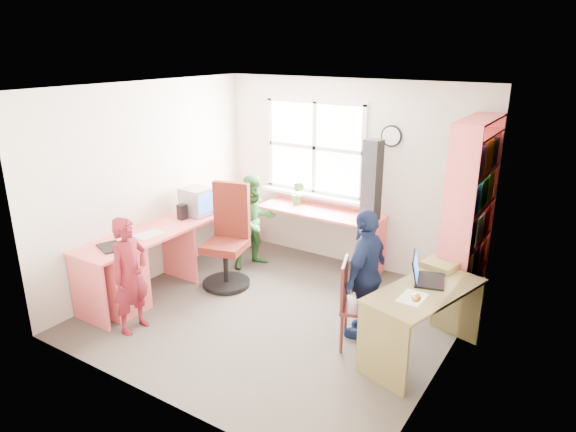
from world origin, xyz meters
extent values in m
cube|color=#443C35|center=(0.00, 0.00, -0.01)|extent=(3.60, 3.40, 0.02)
cube|color=white|center=(0.00, 0.00, 2.41)|extent=(3.60, 3.40, 0.02)
cube|color=beige|center=(0.00, 1.71, 1.20)|extent=(3.60, 0.02, 2.40)
cube|color=beige|center=(0.00, -1.71, 1.20)|extent=(3.60, 0.02, 2.40)
cube|color=beige|center=(-1.81, 0.00, 1.20)|extent=(0.02, 3.40, 2.40)
cube|color=beige|center=(1.81, 0.00, 1.20)|extent=(0.02, 3.40, 2.40)
cube|color=white|center=(-0.50, 1.69, 1.50)|extent=(1.40, 0.01, 1.20)
cube|color=white|center=(-0.50, 1.68, 1.50)|extent=(1.48, 0.04, 1.28)
cube|color=#A68248|center=(1.79, -1.05, 1.00)|extent=(0.02, 0.82, 2.00)
sphere|color=gold|center=(1.75, -0.72, 1.00)|extent=(0.07, 0.07, 0.07)
cylinder|color=black|center=(0.55, 1.68, 1.75)|extent=(0.26, 0.03, 0.26)
cylinder|color=white|center=(0.55, 1.66, 1.75)|extent=(0.22, 0.01, 0.22)
cube|color=#FF6765|center=(-1.50, 0.10, 0.73)|extent=(0.60, 2.70, 0.03)
cube|color=#FF6765|center=(-0.25, 1.42, 0.73)|extent=(1.65, 0.56, 0.03)
cube|color=#FF6765|center=(-1.50, 0.10, 0.36)|extent=(0.56, 0.03, 0.72)
cube|color=#FF6765|center=(-1.50, -1.22, 0.36)|extent=(0.56, 0.03, 0.72)
cube|color=#FF6765|center=(-1.50, 1.42, 0.36)|extent=(0.56, 0.03, 0.72)
cube|color=#FF6765|center=(0.55, 1.42, 0.36)|extent=(0.03, 0.52, 0.72)
cube|color=#FF6765|center=(-1.50, -0.85, 0.36)|extent=(0.54, 0.45, 0.72)
cube|color=olive|center=(1.59, 0.04, 0.69)|extent=(0.87, 1.32, 0.03)
cube|color=olive|center=(1.44, -0.53, 0.34)|extent=(0.51, 0.17, 0.67)
cube|color=olive|center=(1.75, 0.61, 0.34)|extent=(0.51, 0.17, 0.67)
cube|color=#FF6765|center=(1.65, 0.68, 1.05)|extent=(0.30, 0.02, 2.10)
cube|color=#FF6765|center=(1.65, 1.68, 1.05)|extent=(0.30, 0.02, 2.10)
cube|color=#FF6765|center=(1.65, 1.18, 2.09)|extent=(0.30, 1.00, 0.02)
cube|color=#FF6765|center=(1.65, 1.18, 0.06)|extent=(0.30, 1.00, 0.02)
cube|color=#FF6765|center=(1.65, 1.18, 0.42)|extent=(0.30, 1.00, 0.02)
cube|color=#FF6765|center=(1.65, 1.18, 0.80)|extent=(0.30, 1.00, 0.02)
cube|color=#FF6765|center=(1.65, 1.18, 1.18)|extent=(0.30, 1.00, 0.02)
cube|color=#FF6765|center=(1.65, 1.18, 1.56)|extent=(0.30, 1.00, 0.02)
cube|color=#FF6765|center=(1.65, 1.18, 1.94)|extent=(0.30, 1.00, 0.02)
cube|color=red|center=(1.65, 0.88, 0.21)|extent=(0.25, 0.28, 0.27)
cube|color=#1A4F9F|center=(1.65, 1.20, 0.21)|extent=(0.25, 0.30, 0.29)
cube|color=#1F8434|center=(1.65, 1.50, 0.22)|extent=(0.25, 0.26, 0.30)
cube|color=gold|center=(1.65, 0.88, 0.58)|extent=(0.25, 0.28, 0.30)
cube|color=#773584|center=(1.65, 1.20, 0.59)|extent=(0.25, 0.30, 0.32)
cube|color=orange|center=(1.65, 1.50, 0.57)|extent=(0.25, 0.26, 0.29)
cube|color=#272727|center=(1.65, 0.88, 0.97)|extent=(0.25, 0.28, 0.32)
cube|color=silver|center=(1.65, 1.20, 0.95)|extent=(0.25, 0.30, 0.29)
cube|color=red|center=(1.65, 1.50, 0.96)|extent=(0.25, 0.26, 0.30)
cube|color=#1A4F9F|center=(1.65, 0.88, 1.33)|extent=(0.25, 0.28, 0.29)
cube|color=#1F8434|center=(1.65, 1.20, 1.34)|extent=(0.25, 0.30, 0.30)
cube|color=gold|center=(1.65, 1.50, 1.35)|extent=(0.25, 0.26, 0.32)
cube|color=#773584|center=(1.65, 0.88, 1.72)|extent=(0.25, 0.28, 0.30)
cube|color=orange|center=(1.65, 1.20, 1.73)|extent=(0.25, 0.30, 0.32)
cube|color=#272727|center=(1.65, 1.50, 1.71)|extent=(0.25, 0.26, 0.29)
cylinder|color=black|center=(-0.88, 0.25, 0.03)|extent=(0.70, 0.70, 0.05)
cylinder|color=black|center=(-0.88, 0.25, 0.27)|extent=(0.08, 0.08, 0.43)
cube|color=#561810|center=(-0.88, 0.25, 0.51)|extent=(0.58, 0.58, 0.09)
cube|color=#561810|center=(-0.94, 0.46, 0.90)|extent=(0.46, 0.19, 0.68)
cylinder|color=#57201D|center=(0.94, -0.28, 0.20)|extent=(0.04, 0.04, 0.41)
cylinder|color=#57201D|center=(1.24, -0.17, 0.20)|extent=(0.04, 0.04, 0.41)
cylinder|color=#57201D|center=(0.83, 0.02, 0.20)|extent=(0.04, 0.04, 0.41)
cylinder|color=#57201D|center=(1.13, 0.13, 0.20)|extent=(0.04, 0.04, 0.41)
cube|color=#57201D|center=(1.04, -0.08, 0.41)|extent=(0.48, 0.48, 0.04)
cube|color=#57201D|center=(0.87, -0.13, 0.65)|extent=(0.15, 0.35, 0.45)
cube|color=#939497|center=(-1.48, 0.44, 0.76)|extent=(0.27, 0.22, 0.02)
cube|color=#939497|center=(-1.48, 0.44, 0.93)|extent=(0.37, 0.34, 0.33)
cube|color=#3F72F2|center=(-1.30, 0.43, 0.93)|extent=(0.03, 0.28, 0.24)
cube|color=black|center=(-1.48, -0.88, 0.76)|extent=(0.38, 0.33, 0.02)
cube|color=black|center=(-1.44, -0.77, 0.86)|extent=(0.32, 0.17, 0.21)
cube|color=white|center=(-1.45, -0.78, 0.86)|extent=(0.28, 0.13, 0.17)
cube|color=black|center=(1.57, 0.22, 0.71)|extent=(0.35, 0.42, 0.02)
cube|color=black|center=(1.44, 0.18, 0.83)|extent=(0.16, 0.37, 0.24)
cube|color=#3F72F2|center=(1.45, 0.19, 0.83)|extent=(0.13, 0.32, 0.19)
cube|color=black|center=(-1.51, 0.20, 0.84)|extent=(0.11, 0.11, 0.19)
cube|color=black|center=(-1.46, 0.79, 0.84)|extent=(0.09, 0.09, 0.18)
cube|color=black|center=(0.43, 1.43, 1.24)|extent=(0.22, 0.20, 0.98)
cube|color=red|center=(1.56, 0.60, 0.73)|extent=(0.36, 0.36, 0.06)
cube|color=silver|center=(-1.45, -0.39, 0.75)|extent=(0.24, 0.33, 0.00)
cube|color=silver|center=(1.55, -0.18, 0.70)|extent=(0.21, 0.29, 0.00)
imported|color=#327A31|center=(-0.62, 1.46, 0.91)|extent=(0.19, 0.16, 0.33)
imported|color=maroon|center=(-1.05, -1.04, 0.60)|extent=(0.30, 0.45, 1.21)
imported|color=#2C6D2B|center=(-0.94, 0.94, 0.61)|extent=(0.67, 0.73, 1.22)
imported|color=#162247|center=(0.98, 0.13, 0.66)|extent=(0.33, 0.78, 1.33)
camera|label=1|loc=(2.78, -4.11, 2.78)|focal=32.00mm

